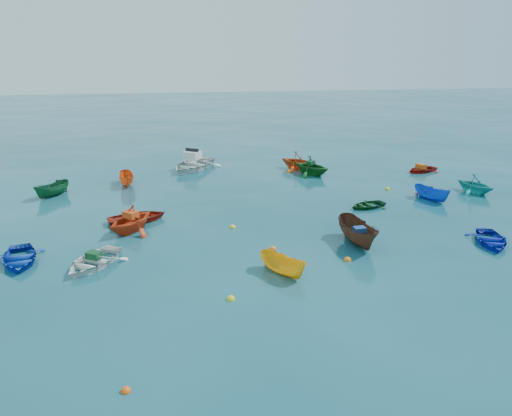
{
  "coord_description": "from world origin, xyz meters",
  "views": [
    {
      "loc": [
        -4.05,
        -22.69,
        9.8
      ],
      "look_at": [
        0.0,
        5.0,
        0.4
      ],
      "focal_mm": 35.0,
      "sensor_mm": 36.0,
      "label": 1
    }
  ],
  "objects": [
    {
      "name": "buoy_ye_a",
      "position": [
        -2.48,
        -5.03,
        0.0
      ],
      "size": [
        0.34,
        0.34,
        0.34
      ],
      "primitive_type": "sphere",
      "color": "yellow",
      "rests_on": "ground"
    },
    {
      "name": "buoy_ye_e",
      "position": [
        9.8,
        8.85,
        0.0
      ],
      "size": [
        0.36,
        0.36,
        0.36
      ],
      "primitive_type": "sphere",
      "color": "yellow",
      "rests_on": "ground"
    },
    {
      "name": "tarp_green_b",
      "position": [
        5.49,
        13.62,
        0.94
      ],
      "size": [
        0.77,
        0.76,
        0.3
      ],
      "primitive_type": "cube",
      "rotation": [
        0.0,
        0.0,
        0.72
      ],
      "color": "#114422",
      "rests_on": "dinghy_green_n"
    },
    {
      "name": "tarp_orange_a",
      "position": [
        -7.05,
        3.23,
        0.97
      ],
      "size": [
        0.92,
        0.9,
        0.36
      ],
      "primitive_type": "cube",
      "rotation": [
        0.0,
        0.0,
        -0.69
      ],
      "color": "#DC4716",
      "rests_on": "dinghy_orange_w"
    },
    {
      "name": "buoy_ye_c",
      "position": [
        -1.6,
        3.01,
        0.0
      ],
      "size": [
        0.34,
        0.34,
        0.34
      ],
      "primitive_type": "sphere",
      "color": "yellow",
      "rests_on": "ground"
    },
    {
      "name": "dinghy_blue_sw",
      "position": [
        -11.88,
        -0.14,
        0.0
      ],
      "size": [
        3.01,
        3.66,
        0.66
      ],
      "primitive_type": "imported",
      "rotation": [
        0.0,
        0.0,
        0.25
      ],
      "color": "#0D35AC",
      "rests_on": "ground"
    },
    {
      "name": "sampan_orange_n",
      "position": [
        -8.21,
        12.69,
        0.0
      ],
      "size": [
        1.41,
        2.81,
        1.04
      ],
      "primitive_type": "imported",
      "rotation": [
        0.0,
        0.0,
        0.15
      ],
      "color": "#EC5816",
      "rests_on": "ground"
    },
    {
      "name": "buoy_or_b",
      "position": [
        3.31,
        -2.11,
        0.0
      ],
      "size": [
        0.36,
        0.36,
        0.36
      ],
      "primitive_type": "sphere",
      "color": "orange",
      "rests_on": "ground"
    },
    {
      "name": "dinghy_green_n",
      "position": [
        5.55,
        13.55,
        0.0
      ],
      "size": [
        3.93,
        3.97,
        1.58
      ],
      "primitive_type": "imported",
      "rotation": [
        0.0,
        0.0,
        0.72
      ],
      "color": "#13521A",
      "rests_on": "ground"
    },
    {
      "name": "buoy_or_c",
      "position": [
        0.05,
        -0.36,
        0.0
      ],
      "size": [
        0.38,
        0.38,
        0.38
      ],
      "primitive_type": "sphere",
      "color": "orange",
      "rests_on": "ground"
    },
    {
      "name": "dinghy_orange_far",
      "position": [
        4.89,
        15.46,
        0.0
      ],
      "size": [
        3.87,
        3.86,
        1.55
      ],
      "primitive_type": "imported",
      "rotation": [
        0.0,
        0.0,
        0.8
      ],
      "color": "#BD4111",
      "rests_on": "ground"
    },
    {
      "name": "tarp_orange_b",
      "position": [
        14.32,
        13.18,
        0.45
      ],
      "size": [
        0.75,
        0.86,
        0.35
      ],
      "primitive_type": "cube",
      "rotation": [
        0.0,
        0.0,
        -1.23
      ],
      "color": "#C55114",
      "rests_on": "dinghy_red_ne"
    },
    {
      "name": "dinghy_orange_w",
      "position": [
        -7.08,
        3.19,
        0.0
      ],
      "size": [
        3.93,
        3.98,
        1.59
      ],
      "primitive_type": "imported",
      "rotation": [
        0.0,
        0.0,
        -0.69
      ],
      "color": "red",
      "rests_on": "ground"
    },
    {
      "name": "motorboat_white",
      "position": [
        -3.43,
        16.66,
        0.0
      ],
      "size": [
        5.53,
        5.94,
        1.6
      ],
      "primitive_type": "imported",
      "rotation": [
        0.0,
        0.0,
        -0.57
      ],
      "color": "silver",
      "rests_on": "ground"
    },
    {
      "name": "buoy_or_d",
      "position": [
        11.36,
        7.56,
        0.0
      ],
      "size": [
        0.29,
        0.29,
        0.29
      ],
      "primitive_type": "sphere",
      "color": "#E9540C",
      "rests_on": "ground"
    },
    {
      "name": "dinghy_blue_se",
      "position": [
        11.15,
        -1.19,
        0.0
      ],
      "size": [
        2.93,
        3.47,
        0.61
      ],
      "primitive_type": "imported",
      "rotation": [
        0.0,
        0.0,
        -0.32
      ],
      "color": "#0D20A6",
      "rests_on": "ground"
    },
    {
      "name": "dinghy_red_nw",
      "position": [
        -6.88,
        4.81,
        0.0
      ],
      "size": [
        3.83,
        3.21,
        0.68
      ],
      "primitive_type": "imported",
      "rotation": [
        0.0,
        0.0,
        1.87
      ],
      "color": "#9D1D0D",
      "rests_on": "ground"
    },
    {
      "name": "dinghy_red_ne",
      "position": [
        14.41,
        13.21,
        0.0
      ],
      "size": [
        3.15,
        2.69,
        0.55
      ],
      "primitive_type": "imported",
      "rotation": [
        0.0,
        0.0,
        -1.23
      ],
      "color": "#A1170D",
      "rests_on": "ground"
    },
    {
      "name": "buoy_ye_d",
      "position": [
        -7.66,
        6.39,
        0.0
      ],
      "size": [
        0.32,
        0.32,
        0.32
      ],
      "primitive_type": "sphere",
      "color": "gold",
      "rests_on": "ground"
    },
    {
      "name": "buoy_or_e",
      "position": [
        4.03,
        14.6,
        0.0
      ],
      "size": [
        0.38,
        0.38,
        0.38
      ],
      "primitive_type": "sphere",
      "color": "orange",
      "rests_on": "ground"
    },
    {
      "name": "sampan_blue_far",
      "position": [
        11.68,
        6.2,
        0.0
      ],
      "size": [
        2.06,
        2.78,
        1.01
      ],
      "primitive_type": "imported",
      "rotation": [
        0.0,
        0.0,
        0.47
      ],
      "color": "blue",
      "rests_on": "ground"
    },
    {
      "name": "dinghy_green_e",
      "position": [
        7.02,
        5.31,
        0.0
      ],
      "size": [
        2.83,
        2.4,
        0.5
      ],
      "primitive_type": "imported",
      "rotation": [
        0.0,
        0.0,
        -1.25
      ],
      "color": "#0F4219",
      "rests_on": "ground"
    },
    {
      "name": "dinghy_cyan_se",
      "position": [
        15.34,
        7.29,
        0.0
      ],
      "size": [
        3.21,
        3.38,
        1.4
      ],
      "primitive_type": "imported",
      "rotation": [
        0.0,
        0.0,
        0.45
      ],
      "color": "teal",
      "rests_on": "ground"
    },
    {
      "name": "dinghy_white_near",
      "position": [
        -8.41,
        -1.0,
        0.0
      ],
      "size": [
        3.63,
        3.98,
        0.68
      ],
      "primitive_type": "imported",
      "rotation": [
        0.0,
        0.0,
        -0.51
      ],
      "color": "white",
      "rests_on": "ground"
    },
    {
      "name": "tarp_green_a",
      "position": [
        -8.37,
        -0.91,
        0.49
      ],
      "size": [
        0.8,
        0.74,
        0.31
      ],
      "primitive_type": "cube",
      "rotation": [
        0.0,
        0.0,
        -0.51
      ],
      "color": "#104320",
      "rests_on": "dinghy_white_near"
    },
    {
      "name": "buoy_or_a",
      "position": [
        -6.08,
        -10.08,
        0.0
      ],
      "size": [
        0.31,
        0.31,
        0.31
      ],
      "primitive_type": "sphere",
      "color": "#EF510D",
      "rests_on": "ground"
    },
    {
      "name": "sampan_yellow_mid",
      "position": [
        0.02,
        -3.07,
        0.0
      ],
      "size": [
        2.31,
        2.7,
        1.01
      ],
      "primitive_type": "imported",
      "rotation": [
        0.0,
        0.0,
        0.62
      ],
      "color": "#F8B016",
      "rests_on": "ground"
    },
    {
      "name": "tarp_blue_a",
      "position": [
        4.47,
        -0.37,
        0.82
      ],
      "size": [
        0.61,
        0.48,
        0.28
      ],
      "primitive_type": "cube",
      "rotation": [
        0.0,
        0.0,
        0.1
      ],
      "color": "navy",
      "rests_on": "sampan_brown_mid"
    },
    {
      "name": "sampan_green_far",
      "position": [
        -12.82,
        10.57,
        0.0
      ],
      "size": [
        2.46,
        2.82,
        1.06
      ],
      "primitive_type": "imported",
      "rotation": [
        0.0,
        0.0,
        -0.64
      ],
      "color": "#13532B",
      "rests_on": "ground"
    },
    {
      "name": "sampan_brown_mid",
      "position": [
        4.45,
        -0.22,
        0.0
      ],
      "size": [
        1.65,
        3.63,
        1.36
      ],
      "primitive_type": "imported",
      "rotation": [
        0.0,
        0.0,
        0.1
      ],
      "color": "#4E2C1C",
      "rests_on": "ground"
    },
    {
      "name": "ground",
      "position": [
        0.0,
        0.0,
        0.0
      ],
      "size": [
        160.0,
        160.0,
        0.0
      ],
      "primitive_type": "plane",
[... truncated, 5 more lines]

